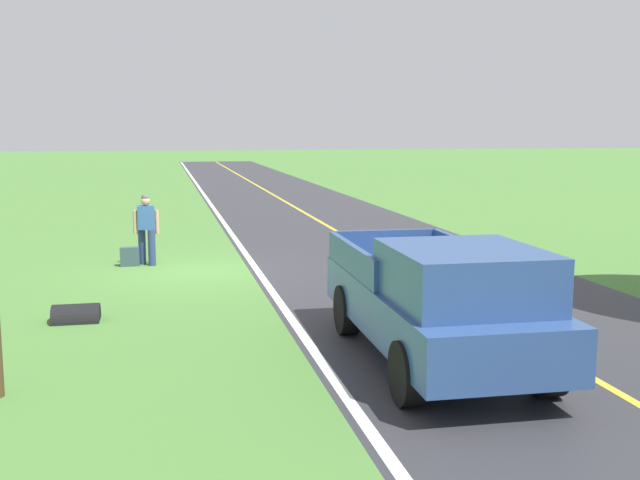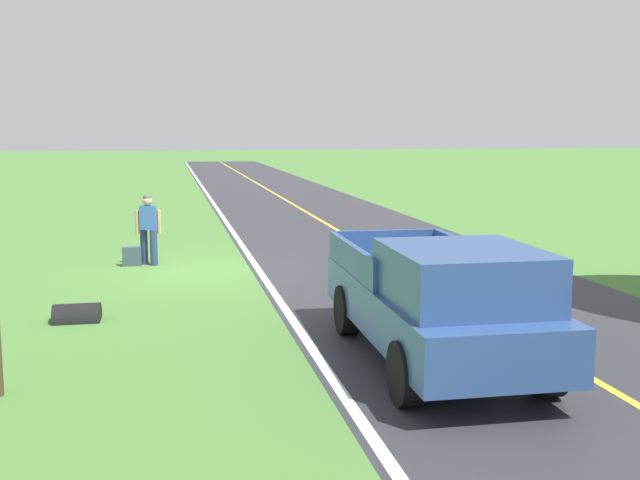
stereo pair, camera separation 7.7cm
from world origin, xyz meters
TOP-DOWN VIEW (x-y plane):
  - ground_plane at (0.00, 0.00)m, footprint 200.00×200.00m
  - road_surface at (-4.74, 0.00)m, footprint 7.18×120.00m
  - lane_edge_line at (-1.33, 0.00)m, footprint 0.16×117.60m
  - lane_centre_line at (-4.74, 0.00)m, footprint 0.14×117.60m
  - hitchhiker_walking at (1.22, -1.13)m, footprint 0.62×0.51m
  - suitcase_carried at (1.63, -1.03)m, footprint 0.47×0.23m
  - pickup_truck_passing at (-2.92, 7.96)m, footprint 2.18×5.44m
  - drainage_culvert at (2.36, 4.29)m, footprint 0.80×0.60m

SIDE VIEW (x-z plane):
  - ground_plane at x=0.00m, z-range 0.00..0.00m
  - drainage_culvert at x=2.36m, z-range -0.30..0.30m
  - road_surface at x=-4.74m, z-range 0.00..0.00m
  - lane_edge_line at x=-1.33m, z-range 0.00..0.01m
  - lane_centre_line at x=-4.74m, z-range 0.00..0.01m
  - suitcase_carried at x=1.63m, z-range 0.00..0.46m
  - pickup_truck_passing at x=-2.92m, z-range 0.06..1.88m
  - hitchhiker_walking at x=1.22m, z-range 0.11..1.85m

